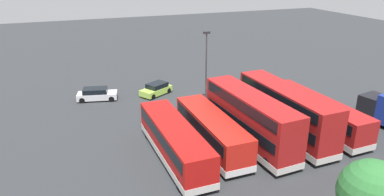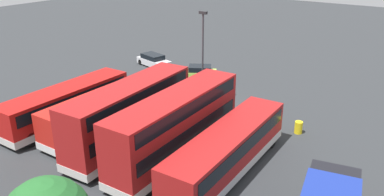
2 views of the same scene
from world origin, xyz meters
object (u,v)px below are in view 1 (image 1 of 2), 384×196
(bus_double_decker_third, at_px, (250,118))
(car_hatchback_silver, at_px, (97,94))
(bus_single_deck_near_end, at_px, (316,112))
(waste_bin_yellow, at_px, (282,94))
(bus_single_deck_fourth, at_px, (212,130))
(car_small_green, at_px, (156,89))
(lamp_post_tall, at_px, (206,64))
(bus_double_decker_second, at_px, (285,110))
(bus_single_deck_fifth, at_px, (174,140))

(bus_double_decker_third, relative_size, car_hatchback_silver, 2.44)
(bus_single_deck_near_end, distance_m, waste_bin_yellow, 8.15)
(bus_single_deck_fourth, height_order, car_small_green, bus_single_deck_fourth)
(lamp_post_tall, bearing_deg, bus_single_deck_near_end, 131.01)
(bus_double_decker_second, bearing_deg, waste_bin_yellow, -123.90)
(lamp_post_tall, distance_m, waste_bin_yellow, 10.38)
(bus_double_decker_third, bearing_deg, car_small_green, -74.42)
(bus_single_deck_near_end, relative_size, bus_double_decker_third, 1.05)
(bus_double_decker_second, height_order, bus_double_decker_third, same)
(car_hatchback_silver, xyz_separation_m, waste_bin_yellow, (-20.35, 7.19, -0.23))
(bus_single_deck_near_end, height_order, bus_double_decker_third, bus_double_decker_third)
(bus_single_deck_near_end, relative_size, waste_bin_yellow, 12.78)
(bus_double_decker_third, height_order, bus_single_deck_fifth, bus_double_decker_third)
(bus_double_decker_third, bearing_deg, bus_double_decker_second, -175.19)
(bus_single_deck_near_end, height_order, bus_double_decker_second, bus_double_decker_second)
(bus_double_decker_second, distance_m, bus_double_decker_third, 3.81)
(car_small_green, distance_m, waste_bin_yellow, 14.91)
(bus_single_deck_fourth, xyz_separation_m, bus_single_deck_fifth, (3.52, 0.58, 0.00))
(bus_single_deck_near_end, relative_size, lamp_post_tall, 1.46)
(car_hatchback_silver, bearing_deg, lamp_post_tall, 150.14)
(bus_single_deck_near_end, distance_m, bus_single_deck_fourth, 10.88)
(bus_single_deck_fourth, xyz_separation_m, car_small_green, (0.82, -14.42, -0.92))
(bus_double_decker_third, relative_size, waste_bin_yellow, 12.22)
(bus_single_deck_fourth, relative_size, bus_single_deck_fifth, 0.92)
(bus_single_deck_near_end, bearing_deg, waste_bin_yellow, -102.55)
(bus_double_decker_second, bearing_deg, bus_single_deck_near_end, -175.27)
(bus_single_deck_near_end, xyz_separation_m, car_small_green, (11.71, -14.29, -0.93))
(bus_single_deck_fourth, height_order, waste_bin_yellow, bus_single_deck_fourth)
(lamp_post_tall, height_order, waste_bin_yellow, lamp_post_tall)
(bus_single_deck_fourth, relative_size, lamp_post_tall, 1.27)
(bus_double_decker_third, height_order, car_hatchback_silver, bus_double_decker_third)
(bus_single_deck_near_end, relative_size, bus_single_deck_fifth, 1.06)
(bus_single_deck_fourth, relative_size, waste_bin_yellow, 11.08)
(car_small_green, distance_m, lamp_post_tall, 8.02)
(bus_single_deck_fifth, relative_size, lamp_post_tall, 1.38)
(bus_single_deck_fifth, height_order, car_small_green, bus_single_deck_fifth)
(bus_single_deck_near_end, bearing_deg, bus_single_deck_fourth, 0.69)
(bus_double_decker_third, bearing_deg, car_hatchback_silver, -54.86)
(bus_single_deck_fifth, relative_size, waste_bin_yellow, 12.07)
(bus_double_decker_third, relative_size, lamp_post_tall, 1.40)
(car_hatchback_silver, bearing_deg, bus_double_decker_second, 134.00)
(bus_double_decker_third, height_order, lamp_post_tall, lamp_post_tall)
(car_hatchback_silver, xyz_separation_m, lamp_post_tall, (-10.97, 6.30, 4.13))
(bus_double_decker_third, distance_m, waste_bin_yellow, 12.75)
(bus_double_decker_second, bearing_deg, lamp_post_tall, -66.87)
(bus_single_deck_fourth, relative_size, car_hatchback_silver, 2.21)
(lamp_post_tall, bearing_deg, waste_bin_yellow, 174.56)
(bus_single_deck_near_end, distance_m, bus_single_deck_fifth, 14.42)
(bus_double_decker_second, distance_m, bus_single_deck_fifth, 10.70)
(car_small_green, bearing_deg, bus_single_deck_fifth, 79.80)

